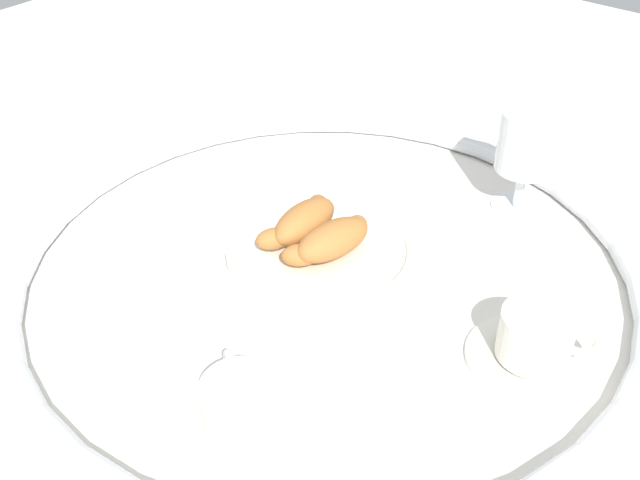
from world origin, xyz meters
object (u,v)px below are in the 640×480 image
Objects in this scene: pastry_plate at (320,252)px; coffee_cup_near at (242,411)px; coffee_cup_far at (536,342)px; croissant_large at (334,241)px; juice_glass_left at (527,145)px; croissant_small at (303,221)px.

coffee_cup_near is at bearing -156.29° from pastry_plate.
croissant_large is at bearing 92.17° from coffee_cup_far.
croissant_large is 0.29m from juice_glass_left.
croissant_small is 0.30m from juice_glass_left.
croissant_small is at bearing 147.35° from juice_glass_left.
croissant_large and croissant_small have the same top height.
croissant_small is 0.29m from coffee_cup_near.
pastry_plate is 0.28m from coffee_cup_far.
croissant_small is at bearing 90.30° from coffee_cup_far.
juice_glass_left reaches higher than croissant_small.
croissant_small is 0.31m from coffee_cup_far.
croissant_small reaches higher than coffee_cup_near.
coffee_cup_near is at bearing -160.81° from croissant_large.
coffee_cup_near reaches higher than pastry_plate.
coffee_cup_far is at bearing -87.83° from croissant_large.
juice_glass_left is (0.26, -0.13, 0.08)m from pastry_plate.
coffee_cup_near is at bearing 177.58° from juice_glass_left.
coffee_cup_near is (-0.25, -0.09, -0.02)m from croissant_large.
coffee_cup_near is 1.00× the size of coffee_cup_far.
juice_glass_left reaches higher than coffee_cup_far.
juice_glass_left is at bearing -27.09° from pastry_plate.
croissant_small is 0.98× the size of juice_glass_left.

